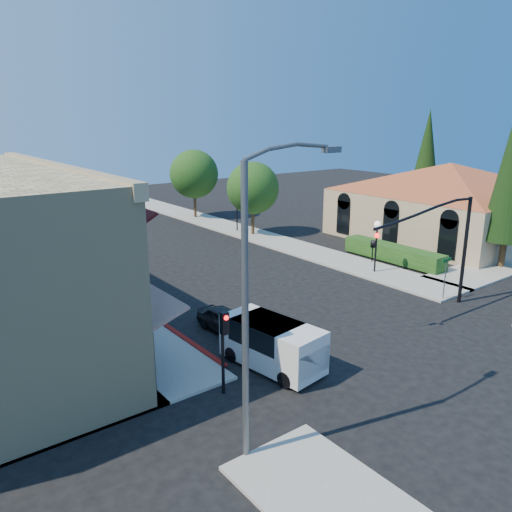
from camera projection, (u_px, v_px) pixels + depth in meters
ground at (390, 350)px, 22.42m from camera, size 120.00×120.00×0.00m
sidewalk_left at (30, 254)px, 38.00m from camera, size 3.50×50.00×0.12m
sidewalk_right at (221, 225)px, 48.22m from camera, size 3.50×50.00×0.12m
curb_red_strip at (169, 330)px, 24.53m from camera, size 0.25×10.00×0.06m
mission_building at (448, 194)px, 43.08m from camera, size 30.12×30.12×6.40m
hedge at (392, 262)px, 36.15m from camera, size 1.40×8.00×1.10m
conifer_far at (426, 156)px, 50.87m from camera, size 3.20×3.20×11.00m
street_tree_a at (253, 188)px, 43.31m from camera, size 4.56×4.56×6.48m
street_tree_b at (194, 174)px, 50.88m from camera, size 4.94×4.94×7.02m
signal_mast_arm at (444, 237)px, 25.89m from camera, size 8.01×0.39×6.00m
secondary_signal at (224, 337)px, 18.21m from camera, size 0.28×0.42×3.32m
cobra_streetlight at (255, 293)px, 14.14m from camera, size 3.60×0.25×9.31m
street_name_sign at (446, 272)px, 28.03m from camera, size 0.80×0.06×2.50m
lamppost_left_near at (135, 283)px, 22.86m from camera, size 0.44×0.44×3.57m
lamppost_left_far at (48, 231)px, 33.60m from camera, size 0.44×0.44×3.57m
lamppost_right_near at (377, 233)px, 32.79m from camera, size 0.44×0.44×3.57m
lamppost_right_far at (237, 202)px, 45.06m from camera, size 0.44×0.44×3.57m
white_van at (273, 342)px, 20.56m from camera, size 2.51×4.67×1.97m
parked_car_a at (225, 320)px, 24.17m from camera, size 1.54×3.49×1.17m
parked_car_b at (120, 263)px, 34.04m from camera, size 1.41×3.34×1.07m
parked_car_c at (94, 258)px, 34.67m from camera, size 2.30×4.64×1.30m
parked_car_d at (73, 243)px, 38.83m from camera, size 2.31×4.69×1.28m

